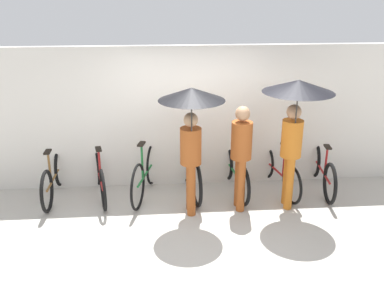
# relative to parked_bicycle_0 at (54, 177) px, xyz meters

# --- Properties ---
(ground_plane) EXTENTS (30.00, 30.00, 0.00)m
(ground_plane) POSITION_rel_parked_bicycle_0_xyz_m (2.28, -1.35, -0.36)
(ground_plane) COLOR #B7B2A8
(back_wall) EXTENTS (12.55, 0.12, 2.44)m
(back_wall) POSITION_rel_parked_bicycle_0_xyz_m (2.28, 0.39, 0.86)
(back_wall) COLOR silver
(back_wall) RESTS_ON ground
(parked_bicycle_0) EXTENTS (0.44, 1.65, 1.02)m
(parked_bicycle_0) POSITION_rel_parked_bicycle_0_xyz_m (0.00, 0.00, 0.00)
(parked_bicycle_0) COLOR black
(parked_bicycle_0) RESTS_ON ground
(parked_bicycle_1) EXTENTS (0.53, 1.64, 0.98)m
(parked_bicycle_1) POSITION_rel_parked_bicycle_0_xyz_m (0.76, -0.01, -0.00)
(parked_bicycle_1) COLOR black
(parked_bicycle_1) RESTS_ON ground
(parked_bicycle_2) EXTENTS (0.54, 1.67, 1.05)m
(parked_bicycle_2) POSITION_rel_parked_bicycle_0_xyz_m (1.52, -0.04, 0.04)
(parked_bicycle_2) COLOR black
(parked_bicycle_2) RESTS_ON ground
(parked_bicycle_3) EXTENTS (0.44, 1.74, 1.03)m
(parked_bicycle_3) POSITION_rel_parked_bicycle_0_xyz_m (2.28, 0.00, 0.04)
(parked_bicycle_3) COLOR black
(parked_bicycle_3) RESTS_ON ground
(parked_bicycle_4) EXTENTS (0.44, 1.68, 1.06)m
(parked_bicycle_4) POSITION_rel_parked_bicycle_0_xyz_m (3.03, 0.00, -0.00)
(parked_bicycle_4) COLOR black
(parked_bicycle_4) RESTS_ON ground
(parked_bicycle_5) EXTENTS (0.47, 1.68, 0.99)m
(parked_bicycle_5) POSITION_rel_parked_bicycle_0_xyz_m (3.79, -0.00, -0.01)
(parked_bicycle_5) COLOR black
(parked_bicycle_5) RESTS_ON ground
(parked_bicycle_6) EXTENTS (0.44, 1.76, 1.02)m
(parked_bicycle_6) POSITION_rel_parked_bicycle_0_xyz_m (4.55, -0.04, 0.00)
(parked_bicycle_6) COLOR black
(parked_bicycle_6) RESTS_ON ground
(pedestrian_leading) EXTENTS (0.95, 0.95, 2.02)m
(pedestrian_leading) POSITION_rel_parked_bicycle_0_xyz_m (2.23, -0.79, 1.20)
(pedestrian_leading) COLOR #9E4C1E
(pedestrian_leading) RESTS_ON ground
(pedestrian_center) EXTENTS (0.32, 0.32, 1.68)m
(pedestrian_center) POSITION_rel_parked_bicycle_0_xyz_m (3.01, -0.63, 0.62)
(pedestrian_center) COLOR #9E4C1E
(pedestrian_center) RESTS_ON ground
(pedestrian_trailing) EXTENTS (1.04, 1.04, 2.08)m
(pedestrian_trailing) POSITION_rel_parked_bicycle_0_xyz_m (3.77, -0.71, 1.29)
(pedestrian_trailing) COLOR #C66B1E
(pedestrian_trailing) RESTS_ON ground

